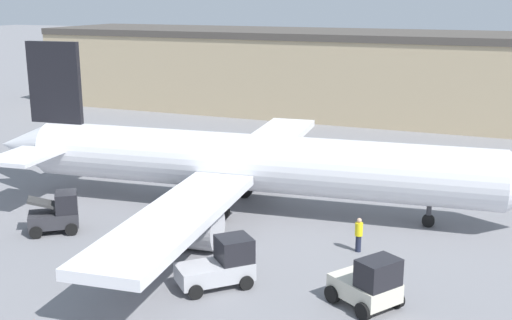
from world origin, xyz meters
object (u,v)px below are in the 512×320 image
airplane (242,163)px  ground_crew_worker (359,234)px  baggage_tug (221,264)px  belt_loader_truck (57,213)px  pushback_tug (369,284)px

airplane → ground_crew_worker: size_ratio=19.33×
ground_crew_worker → airplane: bearing=37.6°
baggage_tug → belt_loader_truck: size_ratio=1.10×
pushback_tug → baggage_tug: bearing=-143.3°
ground_crew_worker → baggage_tug: 7.80m
airplane → pushback_tug: airplane is taller
pushback_tug → belt_loader_truck: bearing=-154.6°
ground_crew_worker → baggage_tug: bearing=115.8°
airplane → pushback_tug: (9.95, -9.69, -1.82)m
airplane → belt_loader_truck: airplane is taller
airplane → baggage_tug: 10.83m
airplane → baggage_tug: size_ratio=9.87×
belt_loader_truck → pushback_tug: pushback_tug is taller
airplane → belt_loader_truck: size_ratio=10.90×
ground_crew_worker → belt_loader_truck: size_ratio=0.56×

